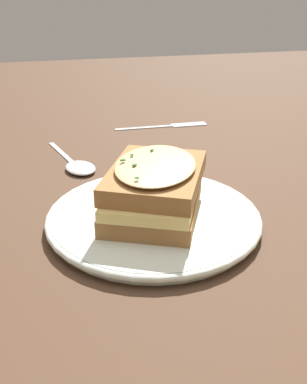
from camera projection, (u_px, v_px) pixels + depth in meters
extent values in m
plane|color=#473021|center=(172.00, 219.00, 0.57)|extent=(2.40, 2.40, 0.00)
cylinder|color=silver|center=(154.00, 218.00, 0.55)|extent=(0.25, 0.25, 0.01)
torus|color=silver|center=(154.00, 216.00, 0.55)|extent=(0.26, 0.26, 0.01)
cube|color=olive|center=(154.00, 205.00, 0.55)|extent=(0.15, 0.17, 0.02)
cube|color=#EAD17A|center=(154.00, 192.00, 0.54)|extent=(0.15, 0.17, 0.01)
cube|color=olive|center=(156.00, 178.00, 0.53)|extent=(0.16, 0.18, 0.02)
ellipsoid|color=#DBBC7F|center=(156.00, 166.00, 0.53)|extent=(0.14, 0.16, 0.01)
cube|color=#2D6028|center=(134.00, 165.00, 0.51)|extent=(0.01, 0.01, 0.00)
cube|color=#2D6028|center=(152.00, 150.00, 0.56)|extent=(0.01, 0.01, 0.00)
cube|color=#2D6028|center=(132.00, 155.00, 0.54)|extent=(0.00, 0.00, 0.00)
cube|color=#2D6028|center=(123.00, 160.00, 0.53)|extent=(0.01, 0.01, 0.00)
cube|color=#2D6028|center=(137.00, 178.00, 0.48)|extent=(0.01, 0.00, 0.00)
cube|color=silver|center=(144.00, 127.00, 0.90)|extent=(0.12, 0.01, 0.00)
cube|color=silver|center=(189.00, 124.00, 0.92)|extent=(0.07, 0.02, 0.00)
cube|color=#333335|center=(193.00, 122.00, 0.92)|extent=(0.04, 0.00, 0.00)
cube|color=#333335|center=(194.00, 123.00, 0.92)|extent=(0.04, 0.00, 0.00)
cube|color=#333335|center=(195.00, 124.00, 0.91)|extent=(0.04, 0.00, 0.00)
cube|color=silver|center=(62.00, 153.00, 0.77)|extent=(0.04, 0.11, 0.00)
ellipsoid|color=silver|center=(80.00, 168.00, 0.70)|extent=(0.06, 0.07, 0.01)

